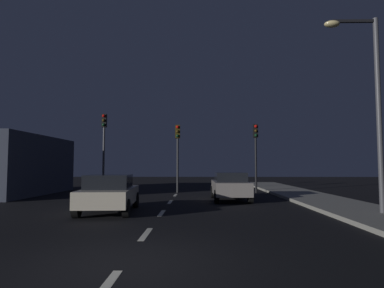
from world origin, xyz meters
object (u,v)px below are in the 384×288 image
(traffic_signal_center, at_px, (178,145))
(street_lamp_right, at_px, (370,95))
(traffic_signal_left, at_px, (104,138))
(car_stopped_ahead, at_px, (230,186))
(traffic_signal_right, at_px, (256,144))
(car_adjacent_lane, at_px, (109,193))

(traffic_signal_center, relative_size, street_lamp_right, 0.64)
(traffic_signal_left, relative_size, car_stopped_ahead, 1.36)
(traffic_signal_center, relative_size, car_stopped_ahead, 1.16)
(street_lamp_right, bearing_deg, traffic_signal_right, 102.53)
(traffic_signal_left, height_order, car_adjacent_lane, traffic_signal_left)
(traffic_signal_center, bearing_deg, car_adjacent_lane, -102.72)
(street_lamp_right, bearing_deg, traffic_signal_left, 140.65)
(traffic_signal_right, distance_m, car_stopped_ahead, 5.80)
(traffic_signal_center, bearing_deg, street_lamp_right, -53.76)
(street_lamp_right, bearing_deg, car_stopped_ahead, 129.38)
(traffic_signal_center, height_order, car_adjacent_lane, traffic_signal_center)
(traffic_signal_left, height_order, traffic_signal_center, traffic_signal_left)
(traffic_signal_left, distance_m, street_lamp_right, 16.11)
(traffic_signal_center, relative_size, traffic_signal_right, 0.99)
(traffic_signal_center, relative_size, car_adjacent_lane, 1.12)
(traffic_signal_center, bearing_deg, traffic_signal_right, 0.00)
(traffic_signal_left, bearing_deg, street_lamp_right, -39.35)
(car_stopped_ahead, xyz_separation_m, car_adjacent_lane, (-5.09, -4.39, -0.01))
(traffic_signal_right, xyz_separation_m, car_stopped_ahead, (-2.19, -4.77, -2.47))
(traffic_signal_left, distance_m, traffic_signal_right, 10.19)
(car_stopped_ahead, relative_size, car_adjacent_lane, 0.96)
(traffic_signal_center, xyz_separation_m, traffic_signal_right, (5.21, 0.00, 0.02))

